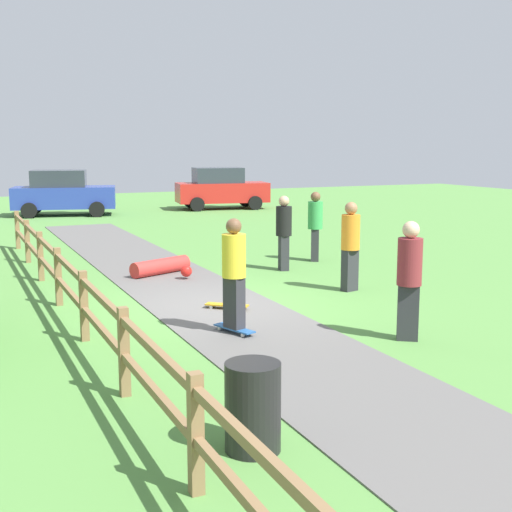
% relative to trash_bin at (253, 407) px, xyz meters
% --- Properties ---
extents(ground_plane, '(60.00, 60.00, 0.00)m').
position_rel_trash_bin_xyz_m(ground_plane, '(1.80, 5.85, -0.45)').
color(ground_plane, '#568E42').
extents(asphalt_path, '(2.40, 28.00, 0.02)m').
position_rel_trash_bin_xyz_m(asphalt_path, '(1.80, 5.85, -0.44)').
color(asphalt_path, '#605E5B').
rests_on(asphalt_path, ground_plane).
extents(wooden_fence, '(0.12, 18.12, 1.10)m').
position_rel_trash_bin_xyz_m(wooden_fence, '(-0.80, 5.85, 0.22)').
color(wooden_fence, olive).
rests_on(wooden_fence, ground_plane).
extents(trash_bin, '(0.56, 0.56, 0.90)m').
position_rel_trash_bin_xyz_m(trash_bin, '(0.00, 0.00, 0.00)').
color(trash_bin, black).
rests_on(trash_bin, ground_plane).
extents(skater_riding, '(0.48, 0.82, 1.85)m').
position_rel_trash_bin_xyz_m(skater_riding, '(1.45, 3.94, 0.60)').
color(skater_riding, '#265999').
rests_on(skater_riding, asphalt_path).
extents(skater_fallen, '(1.55, 1.41, 0.36)m').
position_rel_trash_bin_xyz_m(skater_fallen, '(1.84, 9.19, -0.25)').
color(skater_fallen, red).
rests_on(skater_fallen, asphalt_path).
extents(skateboard_loose, '(0.74, 0.67, 0.08)m').
position_rel_trash_bin_xyz_m(skateboard_loose, '(1.94, 5.48, -0.36)').
color(skateboard_loose, '#BF8C19').
rests_on(skateboard_loose, asphalt_path).
extents(bystander_maroon, '(0.53, 0.53, 1.86)m').
position_rel_trash_bin_xyz_m(bystander_maroon, '(3.77, 2.52, 0.59)').
color(bystander_maroon, '#2D2D33').
rests_on(bystander_maroon, ground_plane).
extents(bystander_orange, '(0.46, 0.46, 1.85)m').
position_rel_trash_bin_xyz_m(bystander_orange, '(4.88, 5.96, 0.58)').
color(bystander_orange, '#2D2D33').
rests_on(bystander_orange, ground_plane).
extents(bystander_black, '(0.46, 0.46, 1.79)m').
position_rel_trash_bin_xyz_m(bystander_black, '(4.69, 8.61, 0.54)').
color(bystander_black, '#2D2D33').
rests_on(bystander_black, ground_plane).
extents(bystander_green, '(0.52, 0.52, 1.80)m').
position_rel_trash_bin_xyz_m(bystander_green, '(6.02, 9.44, 0.55)').
color(bystander_green, '#2D2D33').
rests_on(bystander_green, ground_plane).
extents(parked_car_red, '(4.42, 2.51, 1.92)m').
position_rel_trash_bin_xyz_m(parked_car_red, '(9.08, 23.77, 0.51)').
color(parked_car_red, red).
rests_on(parked_car_red, ground_plane).
extents(parked_car_blue, '(4.48, 2.73, 1.92)m').
position_rel_trash_bin_xyz_m(parked_car_blue, '(1.90, 23.77, 0.51)').
color(parked_car_blue, '#283D99').
rests_on(parked_car_blue, ground_plane).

